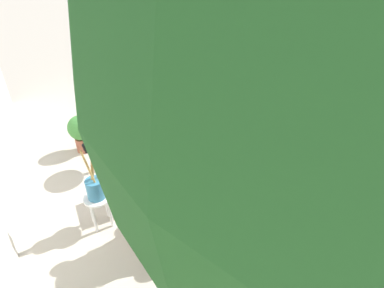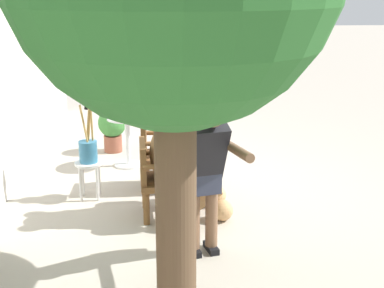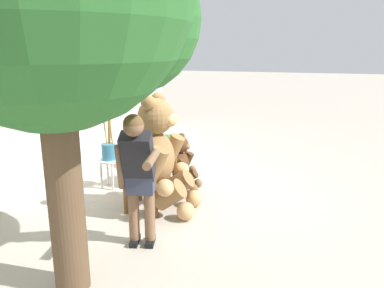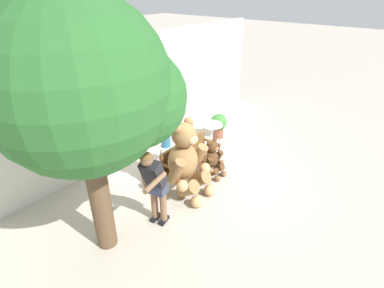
{
  "view_description": "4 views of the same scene",
  "coord_description": "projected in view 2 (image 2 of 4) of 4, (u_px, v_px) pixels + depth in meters",
  "views": [
    {
      "loc": [
        -2.86,
        1.58,
        2.97
      ],
      "look_at": [
        0.34,
        -0.11,
        0.71
      ],
      "focal_mm": 28.0,
      "sensor_mm": 36.0,
      "label": 1
    },
    {
      "loc": [
        -6.03,
        0.53,
        2.48
      ],
      "look_at": [
        -0.06,
        0.09,
        0.72
      ],
      "focal_mm": 50.0,
      "sensor_mm": 36.0,
      "label": 2
    },
    {
      "loc": [
        -4.88,
        -1.59,
        2.18
      ],
      "look_at": [
        0.01,
        -0.09,
        0.85
      ],
      "focal_mm": 35.0,
      "sensor_mm": 36.0,
      "label": 3
    },
    {
      "loc": [
        -4.18,
        -2.97,
        3.78
      ],
      "look_at": [
        -0.06,
        0.38,
        0.93
      ],
      "focal_mm": 28.0,
      "sensor_mm": 36.0,
      "label": 4
    }
  ],
  "objects": [
    {
      "name": "wooden_chair_left",
      "position": [
        158.0,
        176.0,
        5.92
      ],
      "size": [
        0.58,
        0.54,
        0.86
      ],
      "color": "brown",
      "rests_on": "ground"
    },
    {
      "name": "ground_plane",
      "position": [
        199.0,
        199.0,
        6.5
      ],
      "size": [
        60.0,
        60.0,
        0.0
      ],
      "primitive_type": "plane",
      "color": "#B2A899"
    },
    {
      "name": "teddy_bear_large",
      "position": [
        182.0,
        148.0,
        5.85
      ],
      "size": [
        0.96,
        0.92,
        1.6
      ],
      "color": "olive",
      "rests_on": "ground"
    },
    {
      "name": "round_side_table",
      "position": [
        127.0,
        136.0,
        7.6
      ],
      "size": [
        0.56,
        0.56,
        0.72
      ],
      "color": "silver",
      "rests_on": "ground"
    },
    {
      "name": "person_visitor",
      "position": [
        207.0,
        166.0,
        4.86
      ],
      "size": [
        0.73,
        0.6,
        1.55
      ],
      "color": "black",
      "rests_on": "ground"
    },
    {
      "name": "potted_plant",
      "position": [
        112.0,
        127.0,
        8.28
      ],
      "size": [
        0.44,
        0.44,
        0.68
      ],
      "color": "brown",
      "rests_on": "ground"
    },
    {
      "name": "white_stool",
      "position": [
        89.0,
        170.0,
        6.45
      ],
      "size": [
        0.34,
        0.34,
        0.46
      ],
      "color": "white",
      "rests_on": "ground"
    },
    {
      "name": "teddy_bear_small",
      "position": [
        180.0,
        155.0,
        6.78
      ],
      "size": [
        0.53,
        0.49,
        0.88
      ],
      "color": "#4C3019",
      "rests_on": "ground"
    },
    {
      "name": "wooden_chair_right",
      "position": [
        158.0,
        153.0,
        6.75
      ],
      "size": [
        0.56,
        0.53,
        0.86
      ],
      "color": "brown",
      "rests_on": "ground"
    },
    {
      "name": "brush_bucket",
      "position": [
        88.0,
        146.0,
        6.36
      ],
      "size": [
        0.22,
        0.22,
        0.9
      ],
      "color": "teal",
      "rests_on": "white_stool"
    }
  ]
}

